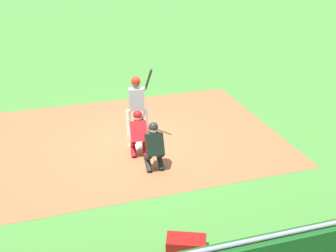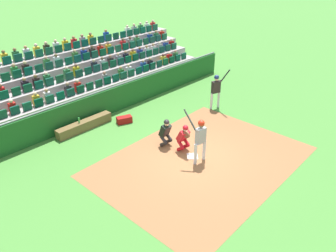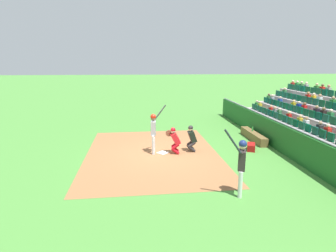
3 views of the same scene
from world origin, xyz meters
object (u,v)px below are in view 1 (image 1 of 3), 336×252
object	(u,v)px
home_plate_marker	(138,144)
water_bottle_on_bench	(311,239)
catcher_crouching	(139,131)
batter_at_plate	(137,100)
home_plate_umpire	(154,145)
equipment_duffel_bag	(186,245)

from	to	relation	value
home_plate_marker	water_bottle_on_bench	xyz separation A→B (m)	(1.97, -5.20, 0.55)
catcher_crouching	home_plate_marker	bearing A→B (deg)	82.38
batter_at_plate	home_plate_marker	bearing A→B (deg)	-102.12
home_plate_marker	home_plate_umpire	world-z (taller)	home_plate_umpire
batter_at_plate	equipment_duffel_bag	bearing A→B (deg)	-91.04
home_plate_umpire	equipment_duffel_bag	xyz separation A→B (m)	(-0.13, -2.95, -0.55)
batter_at_plate	catcher_crouching	distance (m)	1.09
water_bottle_on_bench	home_plate_umpire	bearing A→B (deg)	115.73
water_bottle_on_bench	equipment_duffel_bag	world-z (taller)	water_bottle_on_bench
batter_at_plate	home_plate_umpire	bearing A→B (deg)	-88.65
batter_at_plate	catcher_crouching	world-z (taller)	batter_at_plate
home_plate_marker	catcher_crouching	size ratio (longest dim) A/B	0.35
home_plate_umpire	home_plate_marker	bearing A→B (deg)	95.45
home_plate_umpire	catcher_crouching	bearing A→B (deg)	103.73
home_plate_marker	catcher_crouching	distance (m)	0.89
batter_at_plate	equipment_duffel_bag	world-z (taller)	batter_at_plate
water_bottle_on_bench	equipment_duffel_bag	distance (m)	2.18
batter_at_plate	equipment_duffel_bag	distance (m)	4.88
home_plate_umpire	water_bottle_on_bench	size ratio (longest dim) A/B	5.10
home_plate_marker	water_bottle_on_bench	size ratio (longest dim) A/B	1.72
batter_at_plate	home_plate_umpire	distance (m)	1.88
home_plate_marker	water_bottle_on_bench	distance (m)	5.59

